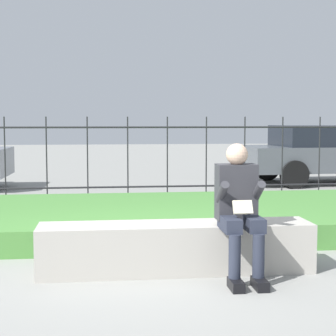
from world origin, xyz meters
name	(u,v)px	position (x,y,z in m)	size (l,w,h in m)	color
ground_plane	(150,272)	(0.00, 0.00, 0.00)	(60.00, 60.00, 0.00)	gray
stone_bench	(176,250)	(0.26, 0.00, 0.22)	(2.71, 0.52, 0.49)	#ADA89E
person_seated_reader	(239,205)	(0.83, -0.30, 0.71)	(0.42, 0.73, 1.29)	black
grass_berm	(136,218)	(0.00, 2.28, 0.15)	(9.85, 3.17, 0.30)	#4C893D
iron_fence	(128,158)	(0.00, 4.58, 0.83)	(7.85, 0.03, 1.57)	#232326
car_parked_right	(334,152)	(5.07, 7.44, 0.74)	(4.63, 2.14, 1.39)	#4C5156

